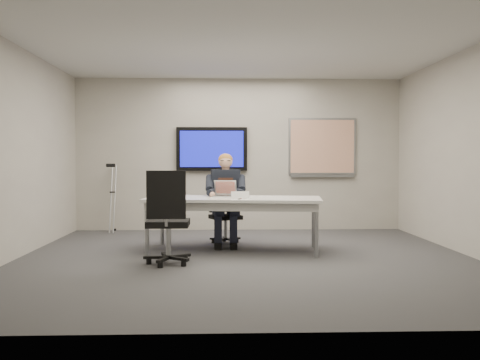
{
  "coord_description": "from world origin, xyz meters",
  "views": [
    {
      "loc": [
        -0.32,
        -6.9,
        1.27
      ],
      "look_at": [
        -0.05,
        0.86,
        1.0
      ],
      "focal_mm": 40.0,
      "sensor_mm": 36.0,
      "label": 1
    }
  ],
  "objects_px": {
    "conference_table": "(234,204)",
    "laptop": "(225,192)",
    "seated_person": "(226,208)",
    "office_chair_near": "(168,235)",
    "office_chair_far": "(224,224)"
  },
  "relations": [
    {
      "from": "office_chair_far",
      "to": "seated_person",
      "type": "xyz_separation_m",
      "value": [
        0.02,
        -0.24,
        0.27
      ]
    },
    {
      "from": "office_chair_near",
      "to": "seated_person",
      "type": "xyz_separation_m",
      "value": [
        0.72,
        1.5,
        0.2
      ]
    },
    {
      "from": "seated_person",
      "to": "conference_table",
      "type": "bearing_deg",
      "value": -83.73
    },
    {
      "from": "laptop",
      "to": "conference_table",
      "type": "bearing_deg",
      "value": -52.83
    },
    {
      "from": "conference_table",
      "to": "laptop",
      "type": "height_order",
      "value": "laptop"
    },
    {
      "from": "office_chair_far",
      "to": "conference_table",
      "type": "bearing_deg",
      "value": -103.4
    },
    {
      "from": "office_chair_near",
      "to": "conference_table",
      "type": "bearing_deg",
      "value": -128.96
    },
    {
      "from": "office_chair_near",
      "to": "seated_person",
      "type": "bearing_deg",
      "value": -115.57
    },
    {
      "from": "office_chair_far",
      "to": "laptop",
      "type": "height_order",
      "value": "laptop"
    },
    {
      "from": "conference_table",
      "to": "laptop",
      "type": "distance_m",
      "value": 0.31
    },
    {
      "from": "office_chair_near",
      "to": "seated_person",
      "type": "relative_size",
      "value": 0.83
    },
    {
      "from": "office_chair_far",
      "to": "office_chair_near",
      "type": "height_order",
      "value": "office_chair_near"
    },
    {
      "from": "conference_table",
      "to": "seated_person",
      "type": "xyz_separation_m",
      "value": [
        -0.11,
        0.47,
        -0.11
      ]
    },
    {
      "from": "conference_table",
      "to": "seated_person",
      "type": "relative_size",
      "value": 1.85
    },
    {
      "from": "conference_table",
      "to": "seated_person",
      "type": "bearing_deg",
      "value": 110.98
    }
  ]
}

